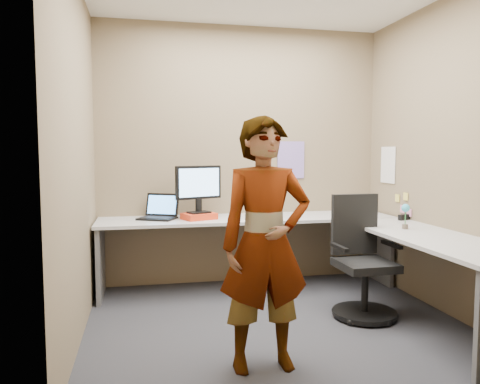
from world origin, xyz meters
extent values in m
plane|color=#28282E|center=(0.00, 0.00, 0.00)|extent=(3.00, 3.00, 0.00)
plane|color=brown|center=(0.00, 1.30, 1.35)|extent=(3.00, 0.00, 3.00)
plane|color=brown|center=(1.50, 0.00, 1.35)|extent=(0.00, 2.70, 2.70)
plane|color=brown|center=(-1.50, 0.00, 1.35)|extent=(0.00, 2.70, 2.70)
cube|color=#AAAAAA|center=(0.00, 0.98, 0.71)|extent=(2.96, 0.65, 0.03)
cube|color=#AAAAAA|center=(1.18, -0.32, 0.71)|extent=(0.65, 1.91, 0.03)
cube|color=#59595B|center=(-1.44, 0.98, 0.35)|extent=(0.04, 0.60, 0.70)
cube|color=#59595B|center=(1.44, 0.98, 0.35)|extent=(0.04, 0.60, 0.70)
cube|color=red|center=(-0.50, 0.93, 0.76)|extent=(0.37, 0.32, 0.06)
cube|color=black|center=(-0.50, 0.93, 0.80)|extent=(0.24, 0.21, 0.02)
cube|color=black|center=(-0.50, 0.95, 0.87)|extent=(0.06, 0.06, 0.12)
cube|color=black|center=(-0.50, 0.95, 1.09)|extent=(0.46, 0.21, 0.32)
cube|color=#84B4E5|center=(-0.49, 0.93, 1.09)|extent=(0.41, 0.17, 0.27)
cube|color=black|center=(-0.90, 1.01, 0.74)|extent=(0.42, 0.38, 0.02)
cube|color=black|center=(-0.85, 1.12, 0.86)|extent=(0.33, 0.22, 0.22)
cube|color=#4A96EB|center=(-0.85, 1.12, 0.86)|extent=(0.29, 0.18, 0.18)
cube|color=#B7B7BC|center=(-0.56, 0.96, 0.75)|extent=(0.12, 0.08, 0.04)
sphere|color=red|center=(-0.56, 0.95, 0.78)|extent=(0.04, 0.04, 0.04)
cone|color=white|center=(-0.04, 0.75, 0.76)|extent=(0.10, 0.10, 0.06)
cube|color=black|center=(1.44, 0.48, 0.76)|extent=(0.15, 0.09, 0.05)
cylinder|color=brown|center=(1.15, -0.01, 0.75)|extent=(0.05, 0.05, 0.04)
cylinder|color=#338C3F|center=(1.15, -0.01, 0.84)|extent=(0.01, 0.01, 0.14)
sphere|color=#3DB7DA|center=(1.15, -0.01, 0.91)|extent=(0.07, 0.07, 0.07)
cube|color=#846BB7|center=(0.55, 1.29, 1.30)|extent=(0.30, 0.01, 0.40)
cube|color=white|center=(1.49, 0.90, 1.25)|extent=(0.01, 0.28, 0.38)
cube|color=#F2E059|center=(1.49, 0.55, 0.95)|extent=(0.01, 0.07, 0.07)
cube|color=pink|center=(1.49, 0.60, 0.82)|extent=(0.01, 0.07, 0.07)
cube|color=pink|center=(1.49, 0.48, 0.80)|extent=(0.01, 0.07, 0.07)
cube|color=#F2E059|center=(1.49, 0.70, 0.92)|extent=(0.01, 0.07, 0.07)
cylinder|color=black|center=(0.77, -0.06, 0.04)|extent=(0.53, 0.53, 0.04)
cylinder|color=black|center=(0.77, -0.06, 0.25)|extent=(0.06, 0.06, 0.38)
cube|color=black|center=(0.77, -0.06, 0.45)|extent=(0.45, 0.45, 0.07)
cube|color=black|center=(0.76, 0.15, 0.76)|extent=(0.42, 0.06, 0.52)
cube|color=black|center=(0.53, -0.06, 0.61)|extent=(0.04, 0.29, 0.03)
cube|color=black|center=(1.00, -0.05, 0.61)|extent=(0.04, 0.29, 0.03)
imported|color=#999399|center=(-0.29, -0.76, 0.81)|extent=(0.60, 0.40, 1.61)
camera|label=1|loc=(-1.05, -3.58, 1.38)|focal=35.00mm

